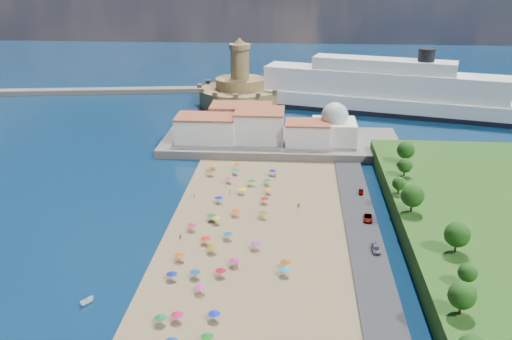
{
  "coord_description": "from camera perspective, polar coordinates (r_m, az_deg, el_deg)",
  "views": [
    {
      "loc": [
        15.72,
        -135.51,
        68.41
      ],
      "look_at": [
        4.0,
        25.0,
        8.0
      ],
      "focal_mm": 40.0,
      "sensor_mm": 36.0,
      "label": 1
    }
  ],
  "objects": [
    {
      "name": "breakwater",
      "position": [
        321.79,
        -19.09,
        7.41
      ],
      "size": [
        199.03,
        34.77,
        2.6
      ],
      "primitive_type": "cube",
      "rotation": [
        0.0,
        0.0,
        0.14
      ],
      "color": "#59544C",
      "rests_on": "ground"
    },
    {
      "name": "beachgoers",
      "position": [
        159.06,
        -2.35,
        -4.48
      ],
      "size": [
        36.39,
        95.07,
        1.79
      ],
      "color": "tan",
      "rests_on": "beach"
    },
    {
      "name": "fortress",
      "position": [
        281.76,
        -1.59,
        7.91
      ],
      "size": [
        40.0,
        40.0,
        32.4
      ],
      "color": "#9D814E",
      "rests_on": "ground"
    },
    {
      "name": "beach_parasols",
      "position": [
        144.53,
        -2.94,
        -6.74
      ],
      "size": [
        28.62,
        113.97,
        2.2
      ],
      "color": "gray",
      "rests_on": "beach"
    },
    {
      "name": "cruise_ship",
      "position": [
        273.28,
        12.46,
        7.53
      ],
      "size": [
        139.17,
        56.88,
        30.3
      ],
      "color": "black",
      "rests_on": "ground"
    },
    {
      "name": "parked_cars",
      "position": [
        156.35,
        11.26,
        -5.24
      ],
      "size": [
        2.9,
        40.85,
        1.42
      ],
      "color": "gray",
      "rests_on": "promenade"
    },
    {
      "name": "terrace",
      "position": [
        219.06,
        2.48,
        2.77
      ],
      "size": [
        90.0,
        36.0,
        3.0
      ],
      "primitive_type": "cube",
      "color": "#59544C",
      "rests_on": "ground"
    },
    {
      "name": "domed_building",
      "position": [
        215.37,
        7.84,
        4.36
      ],
      "size": [
        16.0,
        16.0,
        15.0
      ],
      "color": "silver",
      "rests_on": "terrace"
    },
    {
      "name": "hillside_trees",
      "position": [
        144.02,
        16.94,
        -4.25
      ],
      "size": [
        13.03,
        104.45,
        7.71
      ],
      "color": "#382314",
      "rests_on": "hillside"
    },
    {
      "name": "ground",
      "position": [
        152.61,
        -2.19,
        -6.07
      ],
      "size": [
        700.0,
        700.0,
        0.0
      ],
      "primitive_type": "plane",
      "color": "#071938",
      "rests_on": "ground"
    },
    {
      "name": "jetty",
      "position": [
        254.13,
        -2.25,
        5.22
      ],
      "size": [
        18.0,
        70.0,
        2.4
      ],
      "primitive_type": "cube",
      "color": "#59544C",
      "rests_on": "ground"
    },
    {
      "name": "waterfront_buildings",
      "position": [
        218.55,
        -0.92,
        4.49
      ],
      "size": [
        57.0,
        29.0,
        11.0
      ],
      "color": "silver",
      "rests_on": "terrace"
    }
  ]
}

